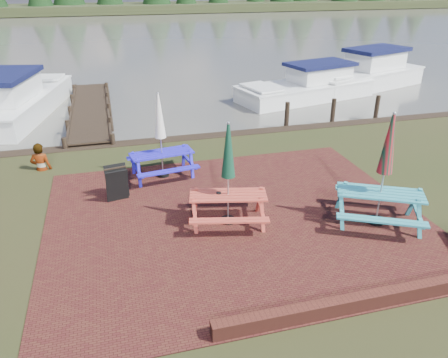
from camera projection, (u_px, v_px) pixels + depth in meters
The scene contains 13 objects.
ground at pixel (249, 241), 9.78m from camera, with size 120.00×120.00×0.00m, color black.
paving at pixel (236, 218), 10.64m from camera, with size 9.00×7.50×0.02m, color #3A1412.
brick_wall at pixel (399, 287), 8.11m from camera, with size 6.21×1.79×0.30m.
water at pixel (130, 35), 42.06m from camera, with size 120.00×60.00×0.02m, color #424039.
picnic_table_teal at pixel (382, 187), 10.08m from camera, with size 2.53×2.44×2.71m.
picnic_table_red at pixel (228, 190), 10.13m from camera, with size 2.11×1.96×2.49m.
picnic_table_blue at pixel (161, 149), 12.51m from camera, with size 1.99×1.82×2.48m.
chalkboard at pixel (117, 183), 11.36m from camera, with size 0.60×0.64×0.92m.
jetty at pixel (90, 110), 18.74m from camera, with size 1.76×9.08×1.00m.
boat_jetty at pixel (16, 102), 18.62m from camera, with size 4.19×7.94×2.19m.
boat_near at pixel (308, 87), 21.32m from camera, with size 7.26×3.94×1.86m.
boat_far at pixel (365, 75), 23.41m from camera, with size 7.56×4.71×2.23m.
person at pixel (37, 144), 12.93m from camera, with size 0.62×0.40×1.69m, color gray.
Camera 1 is at (-2.69, -7.81, 5.44)m, focal length 35.00 mm.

